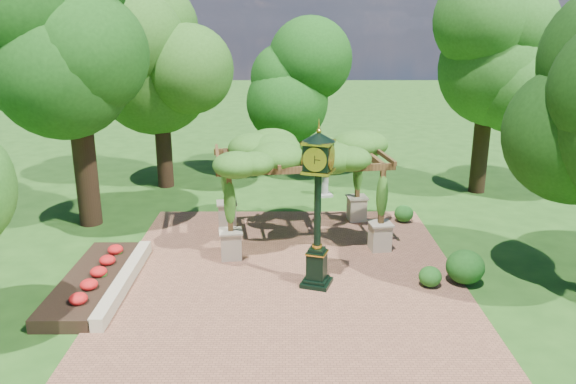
{
  "coord_description": "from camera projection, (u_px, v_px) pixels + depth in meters",
  "views": [
    {
      "loc": [
        -0.05,
        -13.86,
        7.14
      ],
      "look_at": [
        0.0,
        2.5,
        2.2
      ],
      "focal_mm": 35.0,
      "sensor_mm": 36.0,
      "label": 1
    }
  ],
  "objects": [
    {
      "name": "shrub_mid",
      "position": [
        465.0,
        267.0,
        15.86
      ],
      "size": [
        1.23,
        1.23,
        0.97
      ],
      "primitive_type": "ellipsoid",
      "rotation": [
        0.0,
        0.0,
        -0.16
      ],
      "color": "#1A4E16",
      "rests_on": "brick_plaza"
    },
    {
      "name": "shrub_back",
      "position": [
        404.0,
        213.0,
        20.82
      ],
      "size": [
        0.79,
        0.79,
        0.63
      ],
      "primitive_type": "ellipsoid",
      "rotation": [
        0.0,
        0.0,
        0.13
      ],
      "color": "#1E5A1A",
      "rests_on": "brick_plaza"
    },
    {
      "name": "tree_east_far",
      "position": [
        490.0,
        53.0,
        23.05
      ],
      "size": [
        4.47,
        4.47,
        8.67
      ],
      "color": "black",
      "rests_on": "ground"
    },
    {
      "name": "shrub_front",
      "position": [
        430.0,
        277.0,
        15.71
      ],
      "size": [
        0.85,
        0.85,
        0.58
      ],
      "primitive_type": "ellipsoid",
      "rotation": [
        0.0,
        0.0,
        0.43
      ],
      "color": "#205D1A",
      "rests_on": "brick_plaza"
    },
    {
      "name": "tree_north",
      "position": [
        303.0,
        80.0,
        26.8
      ],
      "size": [
        3.57,
        3.57,
        6.58
      ],
      "color": "#352015",
      "rests_on": "ground"
    },
    {
      "name": "tree_west_near",
      "position": [
        70.0,
        25.0,
        18.76
      ],
      "size": [
        4.48,
        4.48,
        10.36
      ],
      "color": "black",
      "rests_on": "ground"
    },
    {
      "name": "brick_plaza",
      "position": [
        288.0,
        279.0,
        16.28
      ],
      "size": [
        10.0,
        12.0,
        0.04
      ],
      "primitive_type": "cube",
      "color": "brown",
      "rests_on": "ground"
    },
    {
      "name": "flower_bed",
      "position": [
        93.0,
        282.0,
        15.74
      ],
      "size": [
        1.5,
        5.0,
        0.36
      ],
      "primitive_type": "cube",
      "color": "red",
      "rests_on": "ground"
    },
    {
      "name": "border_wall",
      "position": [
        125.0,
        281.0,
        15.74
      ],
      "size": [
        0.35,
        5.0,
        0.4
      ],
      "primitive_type": "cube",
      "color": "#C6B793",
      "rests_on": "ground"
    },
    {
      "name": "ground",
      "position": [
        288.0,
        295.0,
        15.33
      ],
      "size": [
        120.0,
        120.0,
        0.0
      ],
      "primitive_type": "plane",
      "color": "#1E4714",
      "rests_on": "ground"
    },
    {
      "name": "pedestal_clock",
      "position": [
        318.0,
        196.0,
        15.11
      ],
      "size": [
        1.11,
        1.11,
        4.47
      ],
      "rotation": [
        0.0,
        0.0,
        -0.32
      ],
      "color": "black",
      "rests_on": "brick_plaza"
    },
    {
      "name": "pergola",
      "position": [
        300.0,
        157.0,
        18.57
      ],
      "size": [
        6.04,
        4.26,
        3.53
      ],
      "rotation": [
        0.0,
        0.0,
        0.14
      ],
      "color": "#BCAC8C",
      "rests_on": "brick_plaza"
    },
    {
      "name": "sundial",
      "position": [
        325.0,
        186.0,
        24.01
      ],
      "size": [
        0.69,
        0.69,
        1.03
      ],
      "rotation": [
        0.0,
        0.0,
        0.25
      ],
      "color": "#9C9C94",
      "rests_on": "ground"
    },
    {
      "name": "tree_west_far",
      "position": [
        158.0,
        56.0,
        23.91
      ],
      "size": [
        4.58,
        4.58,
        8.44
      ],
      "color": "black",
      "rests_on": "ground"
    }
  ]
}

